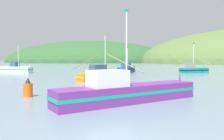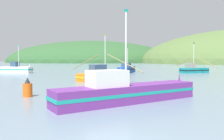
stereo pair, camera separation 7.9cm
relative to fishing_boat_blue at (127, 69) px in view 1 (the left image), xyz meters
The scene contains 7 objects.
hill_far_center 181.15m from the fishing_boat_blue, 94.91° to the left, with size 168.48×134.78×42.73m, color #2D562D.
fishing_boat_blue is the anchor object (origin of this frame).
fishing_boat_purple 37.69m from the fishing_boat_blue, 96.35° to the right, with size 11.56×7.86×6.95m.
fishing_boat_orange 20.21m from the fishing_boat_blue, 107.16° to the right, with size 10.66×11.46×7.11m.
fishing_boat_white 26.01m from the fishing_boat_blue, behind, with size 7.66×3.87×6.46m.
fishing_boat_teal 15.71m from the fishing_boat_blue, ahead, with size 7.36×12.00×7.06m.
channel_buoy 36.74m from the fishing_boat_blue, 109.84° to the right, with size 0.80×0.80×1.67m.
Camera 1 is at (-0.71, -6.98, 3.27)m, focal length 36.49 mm.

